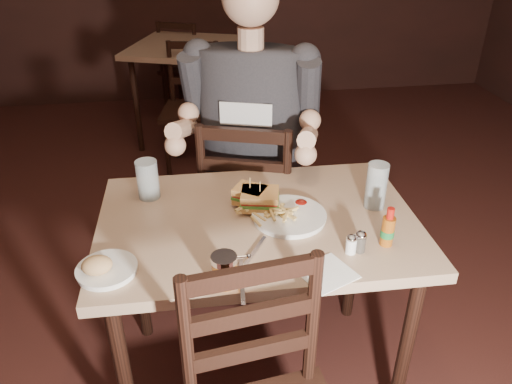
{
  "coord_description": "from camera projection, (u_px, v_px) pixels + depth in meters",
  "views": [
    {
      "loc": [
        -0.15,
        -1.38,
        1.71
      ],
      "look_at": [
        0.07,
        0.08,
        0.85
      ],
      "focal_mm": 35.0,
      "sensor_mm": 36.0,
      "label": 1
    }
  ],
  "objects": [
    {
      "name": "room_shell",
      "position": [
        235.0,
        35.0,
        1.36
      ],
      "size": [
        7.0,
        7.0,
        7.0
      ],
      "color": "black",
      "rests_on": "ground"
    },
    {
      "name": "main_table",
      "position": [
        258.0,
        241.0,
        1.76
      ],
      "size": [
        1.1,
        0.74,
        0.77
      ],
      "rotation": [
        0.0,
        0.0,
        -0.02
      ],
      "color": "tan",
      "rests_on": "ground"
    },
    {
      "name": "bg_table",
      "position": [
        187.0,
        56.0,
        3.84
      ],
      "size": [
        1.03,
        1.03,
        0.77
      ],
      "rotation": [
        0.0,
        0.0,
        -0.35
      ],
      "color": "tan",
      "rests_on": "ground"
    },
    {
      "name": "chair_far",
      "position": [
        252.0,
        205.0,
        2.35
      ],
      "size": [
        0.56,
        0.59,
        0.95
      ],
      "primitive_type": null,
      "rotation": [
        0.0,
        0.0,
        2.83
      ],
      "color": "black",
      "rests_on": "ground"
    },
    {
      "name": "bg_chair_far",
      "position": [
        187.0,
        68.0,
        4.44
      ],
      "size": [
        0.54,
        0.56,
        0.86
      ],
      "primitive_type": null,
      "rotation": [
        0.0,
        0.0,
        2.72
      ],
      "color": "black",
      "rests_on": "ground"
    },
    {
      "name": "bg_chair_near",
      "position": [
        192.0,
        111.0,
        3.49
      ],
      "size": [
        0.48,
        0.51,
        0.88
      ],
      "primitive_type": null,
      "rotation": [
        0.0,
        0.0,
        -0.18
      ],
      "color": "black",
      "rests_on": "ground"
    },
    {
      "name": "diner",
      "position": [
        249.0,
        102.0,
        2.04
      ],
      "size": [
        0.7,
        0.62,
        1.02
      ],
      "primitive_type": null,
      "rotation": [
        0.0,
        0.0,
        -0.31
      ],
      "color": "#2E2C31",
      "rests_on": "chair_far"
    },
    {
      "name": "dinner_plate",
      "position": [
        289.0,
        217.0,
        1.71
      ],
      "size": [
        0.25,
        0.25,
        0.01
      ],
      "primitive_type": "cylinder",
      "rotation": [
        0.0,
        0.0,
        -0.02
      ],
      "color": "white",
      "rests_on": "main_table"
    },
    {
      "name": "sandwich_left",
      "position": [
        250.0,
        191.0,
        1.76
      ],
      "size": [
        0.14,
        0.13,
        0.09
      ],
      "primitive_type": null,
      "rotation": [
        0.0,
        0.0,
        -0.58
      ],
      "color": "#DA9F54",
      "rests_on": "dinner_plate"
    },
    {
      "name": "sandwich_right",
      "position": [
        260.0,
        193.0,
        1.73
      ],
      "size": [
        0.15,
        0.13,
        0.11
      ],
      "primitive_type": null,
      "rotation": [
        0.0,
        0.0,
        -0.21
      ],
      "color": "#DA9F54",
      "rests_on": "dinner_plate"
    },
    {
      "name": "fries_pile",
      "position": [
        268.0,
        212.0,
        1.69
      ],
      "size": [
        0.23,
        0.17,
        0.04
      ],
      "primitive_type": null,
      "rotation": [
        0.0,
        0.0,
        -0.02
      ],
      "color": "#F3CC73",
      "rests_on": "dinner_plate"
    },
    {
      "name": "ketchup_dollop",
      "position": [
        301.0,
        202.0,
        1.77
      ],
      "size": [
        0.04,
        0.04,
        0.01
      ],
      "primitive_type": "ellipsoid",
      "rotation": [
        0.0,
        0.0,
        -0.02
      ],
      "color": "maroon",
      "rests_on": "dinner_plate"
    },
    {
      "name": "glass_left",
      "position": [
        148.0,
        180.0,
        1.81
      ],
      "size": [
        0.08,
        0.08,
        0.15
      ],
      "primitive_type": "cylinder",
      "rotation": [
        0.0,
        0.0,
        -0.02
      ],
      "color": "silver",
      "rests_on": "main_table"
    },
    {
      "name": "glass_right",
      "position": [
        376.0,
        186.0,
        1.74
      ],
      "size": [
        0.07,
        0.07,
        0.17
      ],
      "primitive_type": "cylinder",
      "rotation": [
        0.0,
        0.0,
        -0.02
      ],
      "color": "silver",
      "rests_on": "main_table"
    },
    {
      "name": "hot_sauce",
      "position": [
        388.0,
        227.0,
        1.55
      ],
      "size": [
        0.04,
        0.04,
        0.13
      ],
      "primitive_type": null,
      "rotation": [
        0.0,
        0.0,
        -0.02
      ],
      "color": "#914710",
      "rests_on": "main_table"
    },
    {
      "name": "salt_shaker",
      "position": [
        351.0,
        245.0,
        1.53
      ],
      "size": [
        0.03,
        0.03,
        0.06
      ],
      "primitive_type": null,
      "rotation": [
        0.0,
        0.0,
        -0.02
      ],
      "color": "white",
      "rests_on": "main_table"
    },
    {
      "name": "pepper_shaker",
      "position": [
        360.0,
        242.0,
        1.54
      ],
      "size": [
        0.04,
        0.04,
        0.07
      ],
      "primitive_type": null,
      "rotation": [
        0.0,
        0.0,
        -0.02
      ],
      "color": "#38332D",
      "rests_on": "main_table"
    },
    {
      "name": "syrup_dispenser",
      "position": [
        224.0,
        270.0,
        1.4
      ],
      "size": [
        0.08,
        0.08,
        0.1
      ],
      "primitive_type": null,
      "rotation": [
        0.0,
        0.0,
        -0.02
      ],
      "color": "#914710",
      "rests_on": "main_table"
    },
    {
      "name": "napkin",
      "position": [
        327.0,
        273.0,
        1.46
      ],
      "size": [
        0.19,
        0.19,
        0.0
      ],
      "primitive_type": "cube",
      "rotation": [
        0.0,
        0.0,
        0.42
      ],
      "color": "white",
      "rests_on": "main_table"
    },
    {
      "name": "knife",
      "position": [
        242.0,
        281.0,
        1.43
      ],
      "size": [
        0.03,
        0.19,
        0.0
      ],
      "primitive_type": "cube",
      "rotation": [
        0.0,
        0.0,
        -0.08
      ],
      "color": "silver",
      "rests_on": "napkin"
    },
    {
      "name": "fork",
      "position": [
        256.0,
        250.0,
        1.55
      ],
      "size": [
        0.09,
        0.14,
        0.0
      ],
      "primitive_type": "cube",
      "rotation": [
        0.0,
        0.0,
        -0.55
      ],
      "color": "silver",
      "rests_on": "napkin"
    },
    {
      "name": "side_plate",
      "position": [
        107.0,
        271.0,
        1.46
      ],
      "size": [
        0.18,
        0.18,
        0.01
      ],
      "primitive_type": "cylinder",
      "rotation": [
        0.0,
        0.0,
        -0.02
      ],
      "color": "white",
      "rests_on": "main_table"
    },
    {
      "name": "bread_roll",
      "position": [
        97.0,
        265.0,
        1.43
      ],
      "size": [
        0.09,
        0.07,
        0.05
      ],
      "primitive_type": "ellipsoid",
      "rotation": [
        0.0,
        0.0,
        -0.02
      ],
      "color": "tan",
      "rests_on": "side_plate"
    }
  ]
}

